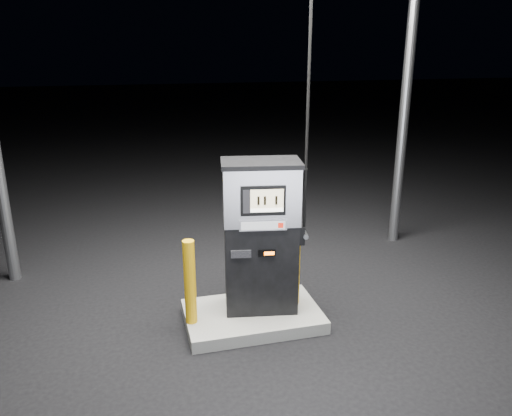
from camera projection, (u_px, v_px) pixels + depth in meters
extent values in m
plane|color=black|center=(253.00, 322.00, 6.02)|extent=(80.00, 80.00, 0.00)
cube|color=slate|center=(253.00, 316.00, 6.00)|extent=(1.60, 1.00, 0.15)
cylinder|color=gray|center=(405.00, 107.00, 7.88)|extent=(0.16, 0.16, 4.50)
cube|color=black|center=(261.00, 265.00, 5.90)|extent=(0.91, 0.62, 1.10)
cube|color=silver|center=(261.00, 194.00, 5.63)|extent=(0.93, 0.64, 0.66)
cube|color=black|center=(261.00, 163.00, 5.52)|extent=(0.97, 0.68, 0.05)
cube|color=black|center=(263.00, 201.00, 5.39)|extent=(0.49, 0.11, 0.33)
cube|color=beige|center=(267.00, 199.00, 5.37)|extent=(0.36, 0.06, 0.21)
cube|color=white|center=(267.00, 210.00, 5.41)|extent=(0.36, 0.06, 0.04)
cube|color=silver|center=(263.00, 225.00, 5.48)|extent=(0.52, 0.11, 0.12)
cube|color=#9B9EA3|center=(263.00, 226.00, 5.46)|extent=(0.48, 0.08, 0.09)
cube|color=#B21A0B|center=(281.00, 225.00, 5.48)|extent=(0.06, 0.01, 0.06)
cube|color=black|center=(267.00, 253.00, 5.59)|extent=(0.19, 0.05, 0.08)
cube|color=#EE5E0B|center=(269.00, 253.00, 5.58)|extent=(0.11, 0.02, 0.04)
cube|color=black|center=(241.00, 254.00, 5.56)|extent=(0.23, 0.06, 0.09)
cube|color=black|center=(300.00, 234.00, 5.82)|extent=(0.11, 0.17, 0.22)
cylinder|color=gray|center=(305.00, 234.00, 5.83)|extent=(0.09, 0.20, 0.06)
cylinder|color=black|center=(308.00, 108.00, 5.33)|extent=(0.04, 0.04, 2.73)
cylinder|color=#D1960B|center=(190.00, 282.00, 5.58)|extent=(0.16, 0.16, 1.00)
cylinder|color=#D1960B|center=(295.00, 273.00, 6.03)|extent=(0.13, 0.13, 0.81)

